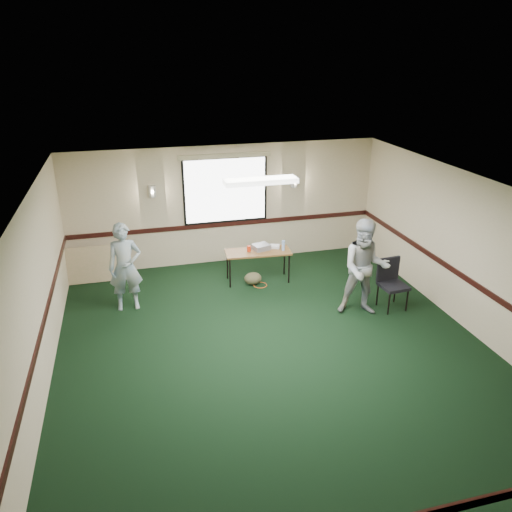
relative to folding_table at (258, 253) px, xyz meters
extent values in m
plane|color=black|center=(-0.42, -2.74, -0.63)|extent=(8.00, 8.00, 0.00)
plane|color=#CBB692|center=(-0.42, 1.26, 0.72)|extent=(7.00, 0.00, 7.00)
plane|color=#CBB692|center=(-0.42, -6.74, 0.72)|extent=(7.00, 0.00, 7.00)
plane|color=#CBB692|center=(-3.92, -2.74, 0.72)|extent=(0.00, 8.00, 8.00)
plane|color=#CBB692|center=(3.08, -2.74, 0.72)|extent=(0.00, 8.00, 8.00)
plane|color=silver|center=(-0.42, -2.74, 2.07)|extent=(8.00, 8.00, 0.00)
cube|color=black|center=(-0.42, 1.25, 0.27)|extent=(7.00, 0.03, 0.10)
cube|color=black|center=(-3.90, -2.74, 0.27)|extent=(0.03, 8.00, 0.10)
cube|color=black|center=(3.07, -2.74, 0.27)|extent=(0.03, 8.00, 0.10)
cube|color=black|center=(-0.42, 1.24, 1.07)|extent=(1.90, 0.01, 1.50)
cube|color=white|center=(-0.42, 1.23, 1.07)|extent=(1.80, 0.02, 1.40)
cube|color=tan|center=(-0.42, 1.23, 1.84)|extent=(2.05, 0.08, 0.10)
cylinder|color=silver|center=(-2.02, 1.20, 1.17)|extent=(0.16, 0.16, 0.25)
cylinder|color=silver|center=(1.18, 1.20, 1.17)|extent=(0.16, 0.16, 0.25)
cube|color=white|center=(-0.42, -1.74, 2.01)|extent=(1.20, 0.32, 0.08)
cube|color=brown|center=(0.00, 0.00, 0.03)|extent=(1.40, 0.65, 0.04)
cylinder|color=black|center=(-0.64, -0.17, -0.31)|extent=(0.03, 0.03, 0.65)
cylinder|color=black|center=(0.61, -0.27, -0.31)|extent=(0.03, 0.03, 0.65)
cylinder|color=black|center=(-0.61, 0.27, -0.31)|extent=(0.03, 0.03, 0.65)
cylinder|color=black|center=(0.64, 0.17, -0.31)|extent=(0.03, 0.03, 0.65)
cube|color=gray|center=(0.09, 0.08, 0.11)|extent=(0.40, 0.36, 0.11)
cube|color=silver|center=(0.39, 0.11, 0.08)|extent=(0.26, 0.24, 0.05)
cylinder|color=red|center=(-0.18, 0.04, 0.11)|extent=(0.08, 0.08, 0.12)
cylinder|color=#88AADF|center=(0.53, -0.09, 0.16)|extent=(0.07, 0.07, 0.22)
ellipsoid|color=#433926|center=(-0.15, -0.15, -0.50)|extent=(0.43, 0.37, 0.26)
torus|color=#D1521A|center=(-0.01, -0.24, -0.62)|extent=(0.30, 0.30, 0.01)
cube|color=tan|center=(-3.34, 0.86, -0.24)|extent=(1.51, 0.23, 0.77)
cube|color=black|center=(2.16, -1.83, -0.16)|extent=(0.50, 0.50, 0.06)
cube|color=black|center=(2.15, -1.60, 0.10)|extent=(0.47, 0.09, 0.47)
cylinder|color=black|center=(1.98, -2.05, -0.41)|extent=(0.03, 0.03, 0.44)
cylinder|color=black|center=(2.38, -2.01, -0.41)|extent=(0.03, 0.03, 0.44)
cylinder|color=black|center=(1.95, -1.65, -0.41)|extent=(0.03, 0.03, 0.44)
cylinder|color=black|center=(2.35, -1.62, -0.41)|extent=(0.03, 0.03, 0.44)
imported|color=teal|center=(-2.70, -0.53, 0.22)|extent=(0.62, 0.41, 1.70)
imported|color=#7F96C6|center=(1.53, -1.84, 0.29)|extent=(1.06, 0.93, 1.84)
camera|label=1|loc=(-2.50, -9.36, 4.01)|focal=35.00mm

